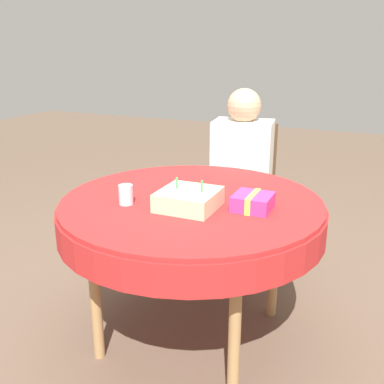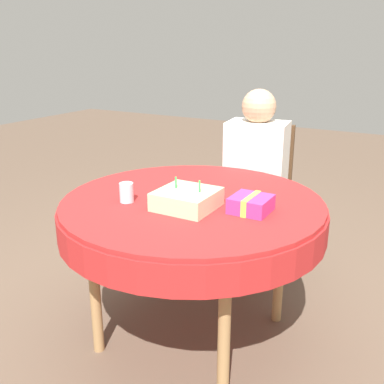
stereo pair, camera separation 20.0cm
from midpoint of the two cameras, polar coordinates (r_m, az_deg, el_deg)
ground_plane at (r=2.39m, az=2.55°, el=-17.58°), size 12.00×12.00×0.00m
dining_table at (r=2.08m, az=2.80°, el=-3.18°), size 1.21×1.21×0.72m
chair at (r=2.92m, az=10.29°, el=0.19°), size 0.47×0.47×0.91m
person at (r=2.78m, az=10.11°, el=3.46°), size 0.39×0.37×1.15m
birthday_cake at (r=1.93m, az=2.29°, el=-0.95°), size 0.24×0.24×0.13m
drinking_glass at (r=2.01m, az=-5.51°, el=-0.10°), size 0.06×0.06×0.09m
gift_box at (r=1.92m, az=10.47°, el=-1.57°), size 0.16×0.17×0.07m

